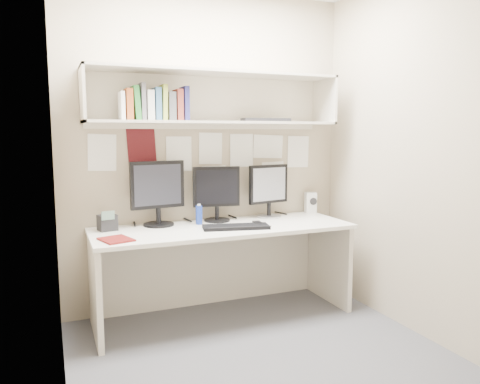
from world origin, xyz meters
name	(u,v)px	position (x,y,z in m)	size (l,w,h in m)	color
floor	(257,351)	(0.00, 0.00, 0.00)	(2.40, 2.00, 0.01)	#47464B
wall_back	(208,151)	(0.00, 1.00, 1.30)	(2.40, 0.02, 2.60)	tan
wall_front	(353,168)	(0.00, -1.00, 1.30)	(2.40, 0.02, 2.60)	tan
wall_left	(55,161)	(-1.20, 0.00, 1.30)	(0.02, 2.00, 2.60)	tan
wall_right	(407,153)	(1.20, 0.00, 1.30)	(0.02, 2.00, 2.60)	tan
desk	(223,271)	(0.00, 0.65, 0.37)	(2.00, 0.70, 0.73)	silver
overhead_hutch	(213,98)	(0.00, 0.86, 1.72)	(2.00, 0.38, 0.40)	beige
pinned_papers	(208,157)	(0.00, 0.99, 1.25)	(1.92, 0.01, 0.48)	white
monitor_left	(158,191)	(-0.46, 0.87, 1.00)	(0.43, 0.24, 0.50)	black
monitor_center	(216,191)	(0.03, 0.87, 0.98)	(0.38, 0.21, 0.45)	black
monitor_right	(269,189)	(0.50, 0.87, 0.98)	(0.38, 0.21, 0.45)	#A5A5AA
keyboard	(236,227)	(0.06, 0.53, 0.74)	(0.50, 0.18, 0.02)	black
mouse	(257,223)	(0.26, 0.58, 0.74)	(0.06, 0.09, 0.03)	black
speaker	(311,203)	(0.94, 0.91, 0.82)	(0.11, 0.12, 0.19)	silver
blue_bottle	(199,215)	(-0.15, 0.79, 0.81)	(0.05, 0.05, 0.16)	#152F97
maroon_notebook	(116,239)	(-0.84, 0.47, 0.74)	(0.18, 0.22, 0.01)	#601210
desk_phone	(107,222)	(-0.85, 0.82, 0.79)	(0.15, 0.14, 0.15)	black
book_stack	(155,104)	(-0.48, 0.80, 1.66)	(0.50, 0.17, 0.27)	white
hutch_tray	(266,120)	(0.44, 0.82, 1.55)	(0.39, 0.15, 0.03)	black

